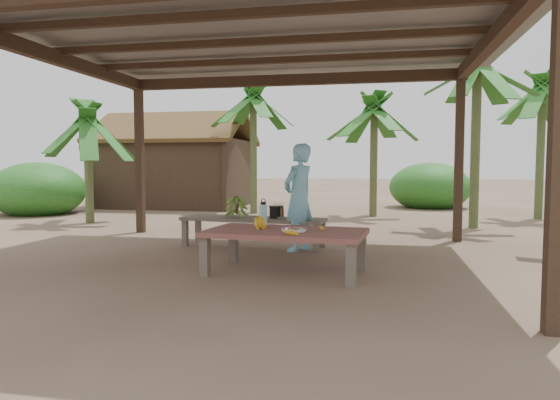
% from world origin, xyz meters
% --- Properties ---
extents(ground, '(80.00, 80.00, 0.00)m').
position_xyz_m(ground, '(0.00, 0.00, 0.00)').
color(ground, brown).
rests_on(ground, ground).
extents(pavilion, '(6.60, 5.60, 2.95)m').
position_xyz_m(pavilion, '(-0.01, -0.01, 2.78)').
color(pavilion, black).
rests_on(pavilion, ground).
extents(work_table, '(1.89, 1.17, 0.50)m').
position_xyz_m(work_table, '(0.49, -0.63, 0.43)').
color(work_table, brown).
rests_on(work_table, ground).
extents(bench, '(2.24, 0.79, 0.45)m').
position_xyz_m(bench, '(-0.34, 1.10, 0.39)').
color(bench, brown).
rests_on(bench, ground).
extents(ripe_banana_bunch, '(0.27, 0.23, 0.16)m').
position_xyz_m(ripe_banana_bunch, '(0.11, -0.55, 0.58)').
color(ripe_banana_bunch, yellow).
rests_on(ripe_banana_bunch, work_table).
extents(plate, '(0.28, 0.28, 0.04)m').
position_xyz_m(plate, '(0.60, -0.75, 0.52)').
color(plate, white).
rests_on(plate, work_table).
extents(loose_banana_front, '(0.18, 0.07, 0.04)m').
position_xyz_m(loose_banana_front, '(0.62, -1.01, 0.52)').
color(loose_banana_front, yellow).
rests_on(loose_banana_front, work_table).
extents(loose_banana_side, '(0.07, 0.15, 0.04)m').
position_xyz_m(loose_banana_side, '(0.89, -0.54, 0.52)').
color(loose_banana_side, yellow).
rests_on(loose_banana_side, work_table).
extents(water_flask, '(0.09, 0.09, 0.34)m').
position_xyz_m(water_flask, '(0.15, -0.31, 0.64)').
color(water_flask, '#3C9CBD').
rests_on(water_flask, work_table).
extents(green_banana_stalk, '(0.32, 0.32, 0.34)m').
position_xyz_m(green_banana_stalk, '(-0.61, 1.13, 0.62)').
color(green_banana_stalk, '#598C2D').
rests_on(green_banana_stalk, bench).
extents(cooking_pot, '(0.21, 0.21, 0.18)m').
position_xyz_m(cooking_pot, '(0.02, 1.08, 0.54)').
color(cooking_pot, black).
rests_on(cooking_pot, bench).
extents(skewer_rack, '(0.19, 0.10, 0.24)m').
position_xyz_m(skewer_rack, '(0.08, 1.01, 0.57)').
color(skewer_rack, '#A57F47').
rests_on(skewer_rack, bench).
extents(woman, '(0.60, 0.68, 1.56)m').
position_xyz_m(woman, '(0.40, 0.87, 0.78)').
color(woman, '#75C0DD').
rests_on(woman, ground).
extents(hut, '(4.40, 3.43, 2.85)m').
position_xyz_m(hut, '(-4.50, 8.00, 1.10)').
color(hut, black).
rests_on(hut, ground).
extents(banana_plant_ne, '(1.80, 1.80, 3.45)m').
position_xyz_m(banana_plant_ne, '(3.38, 4.17, 2.95)').
color(banana_plant_ne, '#596638').
rests_on(banana_plant_ne, ground).
extents(banana_plant_n, '(1.80, 1.80, 2.86)m').
position_xyz_m(banana_plant_n, '(1.40, 6.04, 2.38)').
color(banana_plant_n, '#596638').
rests_on(banana_plant_n, ground).
extents(banana_plant_nw, '(1.80, 1.80, 3.26)m').
position_xyz_m(banana_plant_nw, '(-1.67, 6.36, 2.77)').
color(banana_plant_nw, '#596638').
rests_on(banana_plant_nw, ground).
extents(banana_plant_w, '(1.80, 1.80, 2.45)m').
position_xyz_m(banana_plant_w, '(-4.59, 3.49, 1.98)').
color(banana_plant_w, '#596638').
rests_on(banana_plant_w, ground).
extents(banana_plant_far, '(1.80, 1.80, 3.25)m').
position_xyz_m(banana_plant_far, '(5.15, 6.18, 2.76)').
color(banana_plant_far, '#596638').
rests_on(banana_plant_far, ground).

